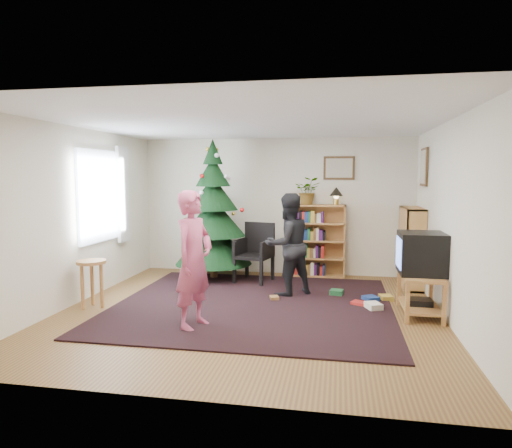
% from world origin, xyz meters
% --- Properties ---
extents(floor, '(5.00, 5.00, 0.00)m').
position_xyz_m(floor, '(0.00, 0.00, 0.00)').
color(floor, brown).
rests_on(floor, ground).
extents(ceiling, '(5.00, 5.00, 0.00)m').
position_xyz_m(ceiling, '(0.00, 0.00, 2.50)').
color(ceiling, white).
rests_on(ceiling, wall_back).
extents(wall_back, '(5.00, 0.02, 2.50)m').
position_xyz_m(wall_back, '(0.00, 2.50, 1.25)').
color(wall_back, silver).
rests_on(wall_back, floor).
extents(wall_front, '(5.00, 0.02, 2.50)m').
position_xyz_m(wall_front, '(0.00, -2.50, 1.25)').
color(wall_front, silver).
rests_on(wall_front, floor).
extents(wall_left, '(0.02, 5.00, 2.50)m').
position_xyz_m(wall_left, '(-2.50, 0.00, 1.25)').
color(wall_left, silver).
rests_on(wall_left, floor).
extents(wall_right, '(0.02, 5.00, 2.50)m').
position_xyz_m(wall_right, '(2.50, 0.00, 1.25)').
color(wall_right, silver).
rests_on(wall_right, floor).
extents(rug, '(3.80, 3.60, 0.02)m').
position_xyz_m(rug, '(0.00, 0.30, 0.01)').
color(rug, black).
rests_on(rug, floor).
extents(window_pane, '(0.04, 1.20, 1.40)m').
position_xyz_m(window_pane, '(-2.47, 0.60, 1.50)').
color(window_pane, silver).
rests_on(window_pane, wall_left).
extents(curtain, '(0.06, 0.35, 1.60)m').
position_xyz_m(curtain, '(-2.43, 1.30, 1.50)').
color(curtain, silver).
rests_on(curtain, wall_left).
extents(picture_back, '(0.55, 0.03, 0.42)m').
position_xyz_m(picture_back, '(1.15, 2.48, 1.95)').
color(picture_back, '#4C3319').
rests_on(picture_back, wall_back).
extents(picture_right, '(0.03, 0.50, 0.60)m').
position_xyz_m(picture_right, '(2.48, 1.75, 1.95)').
color(picture_right, '#4C3319').
rests_on(picture_right, wall_right).
extents(christmas_tree, '(1.35, 1.35, 2.45)m').
position_xyz_m(christmas_tree, '(-1.01, 1.84, 1.02)').
color(christmas_tree, '#3F2816').
rests_on(christmas_tree, rug).
extents(bookshelf_back, '(0.95, 0.30, 1.30)m').
position_xyz_m(bookshelf_back, '(0.81, 2.34, 0.66)').
color(bookshelf_back, '#BC8743').
rests_on(bookshelf_back, floor).
extents(bookshelf_right, '(0.30, 0.95, 1.30)m').
position_xyz_m(bookshelf_right, '(2.34, 1.85, 0.66)').
color(bookshelf_right, '#BC8743').
rests_on(bookshelf_right, floor).
extents(tv_stand, '(0.49, 0.88, 0.55)m').
position_xyz_m(tv_stand, '(2.22, 0.23, 0.32)').
color(tv_stand, '#BC8743').
rests_on(tv_stand, floor).
extents(crt_tv, '(0.57, 0.61, 0.54)m').
position_xyz_m(crt_tv, '(2.22, 0.23, 0.82)').
color(crt_tv, black).
rests_on(crt_tv, tv_stand).
extents(armchair, '(0.67, 0.67, 1.01)m').
position_xyz_m(armchair, '(-0.25, 1.75, 0.55)').
color(armchair, black).
rests_on(armchair, rug).
extents(stool, '(0.40, 0.40, 0.66)m').
position_xyz_m(stool, '(-2.17, -0.22, 0.51)').
color(stool, '#BC8743').
rests_on(stool, floor).
extents(person_standing, '(0.55, 0.69, 1.64)m').
position_xyz_m(person_standing, '(-0.52, -0.77, 0.82)').
color(person_standing, '#BB4A6D').
rests_on(person_standing, rug).
extents(person_by_chair, '(0.96, 0.93, 1.55)m').
position_xyz_m(person_by_chair, '(0.41, 0.93, 0.78)').
color(person_by_chair, black).
rests_on(person_by_chair, rug).
extents(potted_plant, '(0.45, 0.39, 0.49)m').
position_xyz_m(potted_plant, '(0.61, 2.34, 1.54)').
color(potted_plant, gray).
rests_on(potted_plant, bookshelf_back).
extents(table_lamp, '(0.24, 0.24, 0.32)m').
position_xyz_m(table_lamp, '(1.11, 2.34, 1.51)').
color(table_lamp, '#A57F33').
rests_on(table_lamp, bookshelf_back).
extents(floor_clutter, '(1.81, 0.87, 0.08)m').
position_xyz_m(floor_clutter, '(1.34, 0.68, 0.04)').
color(floor_clutter, '#A51E19').
rests_on(floor_clutter, rug).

